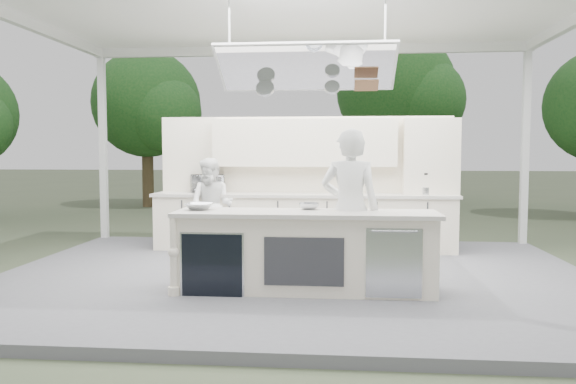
# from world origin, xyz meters

# --- Properties ---
(ground) EXTENTS (90.00, 90.00, 0.00)m
(ground) POSITION_xyz_m (0.00, 0.00, 0.00)
(ground) COLOR #444E35
(ground) RESTS_ON ground
(stage_deck) EXTENTS (8.00, 6.00, 0.12)m
(stage_deck) POSITION_xyz_m (0.00, 0.00, 0.06)
(stage_deck) COLOR #5D5E62
(stage_deck) RESTS_ON ground
(tent) EXTENTS (8.20, 6.20, 3.86)m
(tent) POSITION_xyz_m (0.00, -0.01, 3.71)
(tent) COLOR white
(tent) RESTS_ON ground
(demo_island) EXTENTS (3.10, 0.79, 0.95)m
(demo_island) POSITION_xyz_m (0.18, -0.91, 0.60)
(demo_island) COLOR white
(demo_island) RESTS_ON stage_deck
(back_counter) EXTENTS (5.08, 0.72, 0.95)m
(back_counter) POSITION_xyz_m (0.00, 1.90, 0.60)
(back_counter) COLOR white
(back_counter) RESTS_ON stage_deck
(back_wall_unit) EXTENTS (5.05, 0.48, 2.25)m
(back_wall_unit) POSITION_xyz_m (0.44, 2.11, 1.57)
(back_wall_unit) COLOR white
(back_wall_unit) RESTS_ON stage_deck
(tree_cluster) EXTENTS (19.55, 9.40, 5.85)m
(tree_cluster) POSITION_xyz_m (-0.16, 9.77, 3.29)
(tree_cluster) COLOR brown
(tree_cluster) RESTS_ON ground
(head_chef) EXTENTS (0.75, 0.54, 1.93)m
(head_chef) POSITION_xyz_m (0.72, -0.70, 1.08)
(head_chef) COLOR white
(head_chef) RESTS_ON stage_deck
(sous_chef) EXTENTS (0.86, 0.73, 1.55)m
(sous_chef) POSITION_xyz_m (-1.47, 1.44, 0.90)
(sous_chef) COLOR white
(sous_chef) RESTS_ON stage_deck
(toaster_oven) EXTENTS (0.64, 0.54, 0.30)m
(toaster_oven) POSITION_xyz_m (-1.68, 2.06, 1.22)
(toaster_oven) COLOR silver
(toaster_oven) RESTS_ON back_counter
(bowl_large) EXTENTS (0.37, 0.37, 0.08)m
(bowl_large) POSITION_xyz_m (-1.10, -0.83, 1.11)
(bowl_large) COLOR silver
(bowl_large) RESTS_ON demo_island
(bowl_small) EXTENTS (0.29, 0.29, 0.08)m
(bowl_small) POSITION_xyz_m (0.22, -0.65, 1.11)
(bowl_small) COLOR silver
(bowl_small) RESTS_ON demo_island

